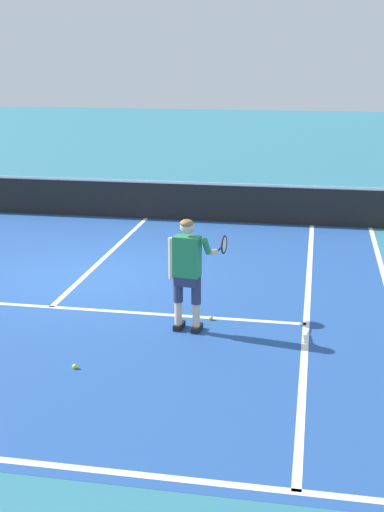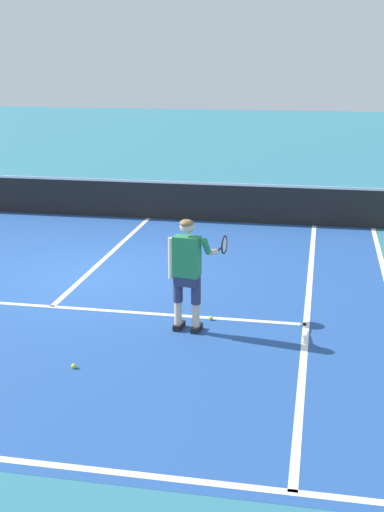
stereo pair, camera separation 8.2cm
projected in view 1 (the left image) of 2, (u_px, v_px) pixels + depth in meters
ground_plane at (85, 276)px, 12.78m from camera, size 80.00×80.00×0.00m
court_inner_surface at (74, 286)px, 12.19m from camera, size 10.98×11.06×0.00m
line_service at (51, 307)px, 11.18m from camera, size 8.23×0.10×0.01m
line_centre_service at (109, 253)px, 14.20m from camera, size 0.10×6.40×0.01m
line_singles_right at (308, 300)px, 11.49m from camera, size 0.10×10.66×0.01m
tennis_net at (146, 199)px, 17.08m from camera, size 11.96×0.08×1.07m
tennis_player at (188, 267)px, 9.98m from camera, size 0.75×1.09×1.71m
tennis_ball_near_feet at (75, 366)px, 8.99m from camera, size 0.07×0.07×0.07m
tennis_ball_by_baseline at (211, 318)px, 10.64m from camera, size 0.07×0.07×0.07m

